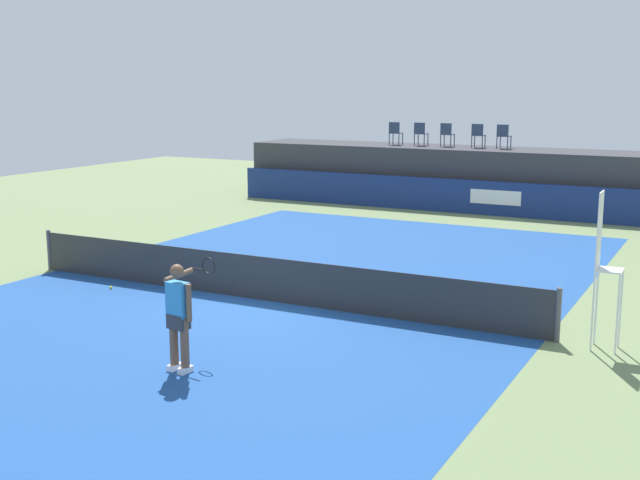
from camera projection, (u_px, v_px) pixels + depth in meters
name	position (u px, v px, depth m)	size (l,w,h in m)	color
ground_plane	(326.00, 272.00, 20.00)	(48.00, 48.00, 0.00)	#6B7F51
court_inner	(262.00, 300.00, 17.39)	(12.00, 22.00, 0.00)	#1C478C
sponsor_wall	(461.00, 196.00, 29.00)	(18.00, 0.22, 1.20)	navy
spectator_platform	(477.00, 177.00, 30.48)	(18.00, 2.80, 2.20)	#38383D
spectator_chair_far_left	(395.00, 132.00, 31.77)	(0.45, 0.45, 0.89)	#2D3D56
spectator_chair_left	(421.00, 133.00, 31.37)	(0.44, 0.44, 0.89)	#2D3D56
spectator_chair_center	(447.00, 133.00, 30.92)	(0.44, 0.44, 0.89)	#2D3D56
spectator_chair_right	(478.00, 134.00, 30.33)	(0.45, 0.45, 0.89)	#2D3D56
spectator_chair_far_right	(504.00, 135.00, 29.87)	(0.46, 0.46, 0.89)	#2D3D56
umpire_chair	(603.00, 260.00, 13.93)	(0.45, 0.45, 2.76)	white
tennis_net	(262.00, 278.00, 17.30)	(12.40, 0.02, 0.95)	#2D2D2D
net_post_near	(49.00, 250.00, 20.14)	(0.10, 0.10, 1.00)	#4C4C51
net_post_far	(558.00, 315.00, 14.46)	(0.10, 0.10, 1.00)	#4C4C51
tennis_player	(179.00, 313.00, 12.92)	(0.58, 1.19, 1.77)	white
tennis_ball	(111.00, 287.00, 18.31)	(0.07, 0.07, 0.07)	#D8EA33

